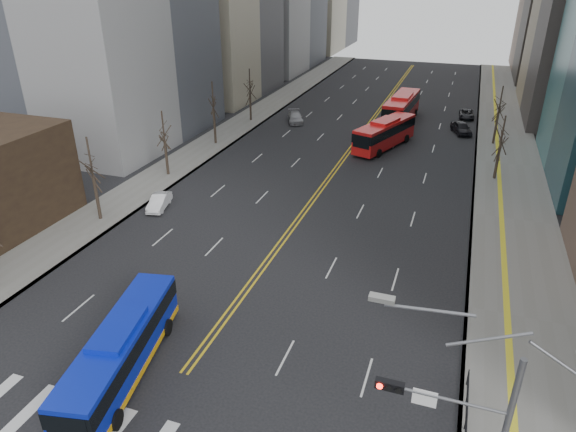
# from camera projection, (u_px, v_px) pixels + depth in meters

# --- Properties ---
(sidewalk_right) EXTENTS (7.00, 130.00, 0.15)m
(sidewalk_right) POSITION_uv_depth(u_px,v_px,m) (508.00, 164.00, 56.14)
(sidewalk_right) COLOR slate
(sidewalk_right) RESTS_ON ground
(sidewalk_left) EXTENTS (5.00, 130.00, 0.15)m
(sidewalk_left) POSITION_uv_depth(u_px,v_px,m) (226.00, 134.00, 66.19)
(sidewalk_left) COLOR slate
(sidewalk_left) RESTS_ON ground
(centerline) EXTENTS (0.55, 100.00, 0.01)m
(centerline) POSITION_uv_depth(u_px,v_px,m) (368.00, 126.00, 69.82)
(centerline) COLOR gold
(centerline) RESTS_ON ground
(signal_mast) EXTENTS (5.37, 0.37, 9.39)m
(signal_mast) POSITION_uv_depth(u_px,v_px,m) (464.00, 417.00, 18.67)
(signal_mast) COLOR gray
(signal_mast) RESTS_ON ground
(pedestrian_railing) EXTENTS (0.06, 6.06, 1.02)m
(pedestrian_railing) POSITION_uv_depth(u_px,v_px,m) (466.00, 419.00, 23.68)
(pedestrian_railing) COLOR black
(pedestrian_railing) RESTS_ON sidewalk_right
(street_trees) EXTENTS (35.20, 47.20, 7.60)m
(street_trees) POSITION_uv_depth(u_px,v_px,m) (262.00, 126.00, 52.46)
(street_trees) COLOR #32291E
(street_trees) RESTS_ON ground
(blue_bus) EXTENTS (4.38, 11.02, 3.17)m
(blue_bus) POSITION_uv_depth(u_px,v_px,m) (121.00, 349.00, 26.72)
(blue_bus) COLOR #0C20BB
(blue_bus) RESTS_ON ground
(red_bus_near) EXTENTS (5.88, 11.08, 3.45)m
(red_bus_near) POSITION_uv_depth(u_px,v_px,m) (385.00, 132.00, 60.59)
(red_bus_near) COLOR red
(red_bus_near) RESTS_ON ground
(red_bus_far) EXTENTS (3.61, 12.29, 3.82)m
(red_bus_far) POSITION_uv_depth(u_px,v_px,m) (402.00, 107.00, 70.63)
(red_bus_far) COLOR red
(red_bus_far) RESTS_ON ground
(car_white) EXTENTS (2.16, 3.95, 1.24)m
(car_white) POSITION_uv_depth(u_px,v_px,m) (159.00, 202.00, 45.89)
(car_white) COLOR white
(car_white) RESTS_ON ground
(car_dark_mid) EXTENTS (3.26, 4.79, 1.52)m
(car_dark_mid) POSITION_uv_depth(u_px,v_px,m) (461.00, 128.00, 66.29)
(car_dark_mid) COLOR black
(car_dark_mid) RESTS_ON ground
(car_silver) EXTENTS (3.68, 5.13, 1.38)m
(car_silver) POSITION_uv_depth(u_px,v_px,m) (295.00, 117.00, 71.20)
(car_silver) COLOR #98979C
(car_silver) RESTS_ON ground
(car_dark_far) EXTENTS (2.21, 4.34, 1.17)m
(car_dark_far) POSITION_uv_depth(u_px,v_px,m) (467.00, 114.00, 73.05)
(car_dark_far) COLOR black
(car_dark_far) RESTS_ON ground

